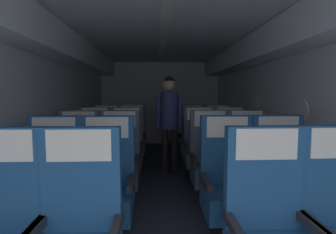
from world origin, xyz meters
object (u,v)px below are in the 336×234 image
object	(u,v)px
seat_b_right_aisle	(281,185)
seat_e_right_aisle	(218,139)
seat_e_left_aisle	(132,140)
seat_c_left_window	(78,164)
seat_c_right_window	(211,162)
flight_attendant	(169,114)
seat_d_right_aisle	(231,148)
seat_e_right_window	(192,139)
seat_d_left_window	(94,149)
seat_c_left_aisle	(119,163)
seat_c_right_aisle	(248,162)
seat_d_right_window	(200,148)
seat_b_left_aisle	(107,187)
seat_d_left_aisle	(127,149)
seat_e_left_window	(106,140)
seat_b_right_window	(229,186)
seat_b_left_window	(52,188)

from	to	relation	value
seat_b_right_aisle	seat_e_right_aisle	xyz separation A→B (m)	(0.00, 2.52, 0.00)
seat_e_left_aisle	seat_c_left_window	bearing A→B (deg)	-106.84
seat_c_right_window	seat_e_right_aisle	world-z (taller)	same
seat_e_left_aisle	flight_attendant	size ratio (longest dim) A/B	0.70
seat_c_right_window	seat_d_right_aisle	distance (m)	0.98
seat_d_right_aisle	seat_e_right_window	size ratio (longest dim) A/B	1.00
seat_d_left_window	seat_e_left_aisle	bearing A→B (deg)	58.96
seat_d_right_aisle	flight_attendant	size ratio (longest dim) A/B	0.70
seat_c_left_aisle	seat_d_right_aisle	bearing A→B (deg)	26.79
flight_attendant	seat_c_left_aisle	bearing A→B (deg)	-121.03
seat_c_right_aisle	seat_e_right_aisle	xyz separation A→B (m)	(0.01, 1.67, 0.00)
seat_c_left_aisle	seat_d_right_aisle	size ratio (longest dim) A/B	1.00
seat_d_right_window	seat_e_right_window	size ratio (longest dim) A/B	1.00
seat_b_left_aisle	seat_d_left_aisle	distance (m)	1.66
seat_e_left_window	seat_b_right_window	bearing A→B (deg)	-57.05
seat_c_right_aisle	seat_e_right_window	size ratio (longest dim) A/B	1.00
seat_b_right_window	flight_attendant	distance (m)	2.03
seat_c_left_aisle	seat_d_left_window	distance (m)	0.98
seat_b_right_aisle	seat_e_right_window	size ratio (longest dim) A/B	1.00
seat_e_left_window	seat_e_right_window	xyz separation A→B (m)	(1.66, -0.00, 0.00)
seat_d_left_aisle	flight_attendant	distance (m)	0.90
seat_d_left_aisle	seat_d_right_aisle	world-z (taller)	same
seat_c_left_aisle	seat_b_left_aisle	bearing A→B (deg)	-89.91
seat_c_left_window	seat_e_left_window	size ratio (longest dim) A/B	1.00
seat_d_left_aisle	seat_c_right_aisle	bearing A→B (deg)	-26.47
seat_b_left_window	seat_b_right_aisle	xyz separation A→B (m)	(2.16, -0.01, 0.00)
seat_b_left_window	seat_b_right_aisle	world-z (taller)	same
flight_attendant	seat_d_left_window	bearing A→B (deg)	-167.52
seat_c_right_aisle	seat_e_left_window	world-z (taller)	same
seat_c_left_window	seat_e_left_aisle	distance (m)	1.77
seat_c_right_window	seat_d_right_aisle	xyz separation A→B (m)	(0.51, 0.84, 0.00)
seat_e_left_window	seat_d_left_window	bearing A→B (deg)	-91.13
seat_c_right_window	seat_e_left_window	world-z (taller)	same
seat_c_right_aisle	seat_e_right_aisle	bearing A→B (deg)	89.63
seat_e_left_aisle	seat_b_left_window	bearing A→B (deg)	-101.24
seat_e_left_aisle	seat_e_left_window	bearing A→B (deg)	178.80
seat_c_left_window	seat_c_right_aisle	xyz separation A→B (m)	(2.16, 0.01, 0.00)
seat_c_left_aisle	seat_e_right_aisle	distance (m)	2.36
seat_c_left_window	seat_e_right_aisle	world-z (taller)	same
seat_b_right_window	seat_e_right_window	distance (m)	2.54
seat_d_left_aisle	seat_d_right_aisle	size ratio (longest dim) A/B	1.00
seat_e_left_window	seat_b_left_window	bearing A→B (deg)	-90.07
seat_d_left_window	flight_attendant	distance (m)	1.33
seat_d_left_window	seat_d_left_aisle	world-z (taller)	same
seat_c_right_aisle	seat_b_left_aisle	bearing A→B (deg)	-152.99
seat_b_left_window	seat_c_left_aisle	xyz separation A→B (m)	(0.50, 0.82, 0.00)
seat_e_left_window	seat_c_left_window	bearing A→B (deg)	-90.54
seat_c_left_window	seat_d_left_aisle	size ratio (longest dim) A/B	1.00
seat_d_right_aisle	seat_e_right_aisle	size ratio (longest dim) A/B	1.00
seat_b_right_aisle	seat_d_right_window	world-z (taller)	same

